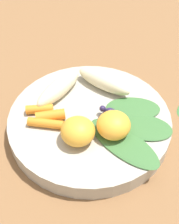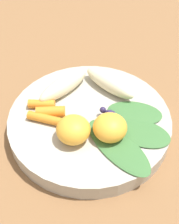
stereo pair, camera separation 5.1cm
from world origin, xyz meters
The scene contains 14 objects.
ground_plane centered at (0.00, 0.00, 0.00)m, with size 2.40×2.40×0.00m, color brown.
bowl centered at (0.00, 0.00, 0.02)m, with size 0.28×0.28×0.03m, color #B2AD9E.
banana_peeled_left centered at (-0.02, -0.08, 0.05)m, with size 0.11×0.03×0.03m, color beige.
banana_peeled_right centered at (-0.08, -0.02, 0.05)m, with size 0.11×0.03×0.03m, color beige.
orange_segment_near centered at (0.01, 0.05, 0.05)m, with size 0.05×0.05×0.04m, color #F4A833.
orange_segment_far centered at (0.05, 0.01, 0.05)m, with size 0.05×0.05×0.04m, color #F4A833.
carrot_front centered at (0.04, -0.08, 0.04)m, with size 0.02×0.02×0.05m, color orange.
carrot_mid_left centered at (0.04, -0.05, 0.04)m, with size 0.02×0.02×0.05m, color orange.
carrot_mid_right centered at (0.06, -0.05, 0.04)m, with size 0.01×0.01×0.06m, color orange.
blueberry_pile centered at (-0.02, 0.03, 0.04)m, with size 0.03×0.04×0.02m.
coconut_shred_patch centered at (-0.02, 0.06, 0.03)m, with size 0.04×0.04×0.00m, color white.
kale_leaf_left centered at (0.02, 0.08, 0.03)m, with size 0.13×0.05×0.01m, color #3D7038.
kale_leaf_right centered at (-0.02, 0.09, 0.03)m, with size 0.10×0.06×0.01m, color #3D7038.
kale_leaf_rear centered at (-0.05, 0.06, 0.03)m, with size 0.09×0.05×0.01m, color #3D7038.
Camera 2 is at (0.27, 0.22, 0.41)m, focal length 48.56 mm.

